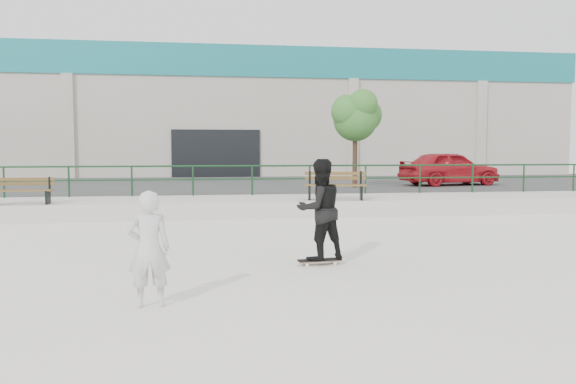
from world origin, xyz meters
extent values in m
plane|color=beige|center=(0.00, 0.00, 0.00)|extent=(120.00, 120.00, 0.00)
cube|color=beige|center=(0.00, 9.50, 0.25)|extent=(30.00, 3.00, 0.50)
cube|color=#323232|center=(0.00, 18.00, 0.25)|extent=(60.00, 14.00, 0.50)
cylinder|color=#163C1F|center=(0.00, 10.80, 1.50)|extent=(28.00, 0.06, 0.06)
cylinder|color=#163C1F|center=(0.00, 10.80, 1.05)|extent=(28.00, 0.05, 0.05)
cylinder|color=#163C1F|center=(-7.00, 10.80, 1.00)|extent=(0.06, 0.06, 1.00)
cylinder|color=#163C1F|center=(-5.00, 10.80, 1.00)|extent=(0.06, 0.06, 1.00)
cylinder|color=#163C1F|center=(-3.00, 10.80, 1.00)|extent=(0.06, 0.06, 1.00)
cylinder|color=#163C1F|center=(-1.00, 10.80, 1.00)|extent=(0.06, 0.06, 1.00)
cylinder|color=#163C1F|center=(1.00, 10.80, 1.00)|extent=(0.06, 0.06, 1.00)
cylinder|color=#163C1F|center=(3.00, 10.80, 1.00)|extent=(0.06, 0.06, 1.00)
cylinder|color=#163C1F|center=(5.00, 10.80, 1.00)|extent=(0.06, 0.06, 1.00)
cylinder|color=#163C1F|center=(7.00, 10.80, 1.00)|extent=(0.06, 0.06, 1.00)
cylinder|color=#163C1F|center=(9.00, 10.80, 1.00)|extent=(0.06, 0.06, 1.00)
cylinder|color=#163C1F|center=(11.00, 10.80, 1.00)|extent=(0.06, 0.06, 1.00)
cylinder|color=#163C1F|center=(13.00, 10.80, 1.00)|extent=(0.06, 0.06, 1.00)
cube|color=#BBB5A8|center=(0.00, 32.00, 4.00)|extent=(44.00, 16.00, 8.00)
cube|color=#19777F|center=(0.00, 32.00, 7.10)|extent=(44.20, 16.20, 1.80)
cube|color=black|center=(0.00, 23.95, 1.60)|extent=(5.00, 0.15, 3.20)
cube|color=#BBB5A8|center=(-8.00, 23.90, 3.10)|extent=(0.60, 0.25, 6.20)
cube|color=#BBB5A8|center=(8.00, 23.90, 3.10)|extent=(0.60, 0.25, 6.20)
cube|color=#BBB5A8|center=(16.00, 23.90, 3.10)|extent=(0.60, 0.25, 6.20)
cube|color=#513A1B|center=(-5.72, 8.23, 0.90)|extent=(1.67, 0.17, 0.04)
cube|color=#513A1B|center=(-5.72, 8.40, 0.90)|extent=(1.67, 0.17, 0.04)
cube|color=#513A1B|center=(-5.73, 8.57, 0.90)|extent=(1.67, 0.17, 0.04)
cube|color=#513A1B|center=(-5.73, 8.64, 1.07)|extent=(1.67, 0.10, 0.09)
cube|color=#513A1B|center=(-5.73, 8.64, 1.20)|extent=(1.67, 0.10, 0.09)
cube|color=black|center=(-5.03, 8.42, 0.69)|extent=(0.07, 0.46, 0.39)
cube|color=black|center=(-5.04, 8.67, 1.07)|extent=(0.06, 0.05, 0.39)
cube|color=#513A1B|center=(3.36, 8.39, 0.96)|extent=(1.90, 0.52, 0.04)
cube|color=#513A1B|center=(3.40, 8.58, 0.96)|extent=(1.90, 0.52, 0.04)
cube|color=#513A1B|center=(3.44, 8.76, 0.96)|extent=(1.90, 0.52, 0.04)
cube|color=#513A1B|center=(3.45, 8.85, 1.16)|extent=(1.88, 0.44, 0.11)
cube|color=#513A1B|center=(3.45, 8.85, 1.31)|extent=(1.88, 0.44, 0.11)
cube|color=black|center=(2.62, 8.74, 0.72)|extent=(0.17, 0.53, 0.45)
cube|color=black|center=(2.67, 9.01, 1.16)|extent=(0.07, 0.07, 0.45)
cube|color=black|center=(4.18, 8.41, 0.72)|extent=(0.17, 0.53, 0.45)
cube|color=black|center=(4.23, 8.68, 1.16)|extent=(0.07, 0.07, 0.45)
cylinder|color=#3C2E1E|center=(5.49, 14.10, 1.69)|extent=(0.20, 0.20, 2.39)
sphere|color=#276424|center=(5.49, 14.10, 3.29)|extent=(1.79, 1.79, 1.79)
sphere|color=#276424|center=(5.99, 14.40, 3.49)|extent=(1.39, 1.39, 1.39)
sphere|color=#276424|center=(5.10, 13.90, 3.59)|extent=(1.29, 1.29, 1.29)
sphere|color=#276424|center=(5.69, 13.70, 3.88)|extent=(1.19, 1.19, 1.19)
sphere|color=#276424|center=(5.20, 14.50, 3.78)|extent=(1.09, 1.09, 1.09)
imported|color=#A7141D|center=(10.00, 15.01, 1.25)|extent=(4.64, 2.51, 1.50)
cube|color=black|center=(1.44, 1.38, 0.09)|extent=(0.80, 0.30, 0.02)
cube|color=brown|center=(1.44, 1.38, 0.07)|extent=(0.80, 0.30, 0.01)
cube|color=#ABABB0|center=(1.18, 1.34, 0.04)|extent=(0.08, 0.17, 0.03)
cube|color=#ABABB0|center=(1.70, 1.41, 0.04)|extent=(0.08, 0.17, 0.03)
cylinder|color=#F7E8CD|center=(1.20, 1.25, 0.03)|extent=(0.06, 0.03, 0.06)
cylinder|color=#F7E8CD|center=(1.17, 1.44, 0.03)|extent=(0.06, 0.03, 0.06)
cylinder|color=#F7E8CD|center=(1.71, 1.31, 0.03)|extent=(0.06, 0.03, 0.06)
cylinder|color=#F7E8CD|center=(1.69, 1.50, 0.03)|extent=(0.06, 0.03, 0.06)
imported|color=black|center=(1.44, 1.38, 0.99)|extent=(1.03, 0.91, 1.79)
imported|color=silver|center=(-1.29, -0.95, 0.76)|extent=(0.59, 0.43, 1.52)
camera|label=1|loc=(-0.53, -8.32, 2.04)|focal=35.00mm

